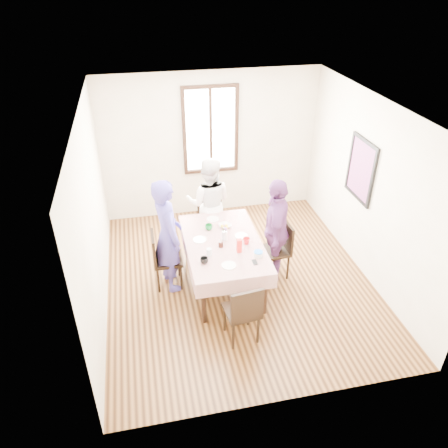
# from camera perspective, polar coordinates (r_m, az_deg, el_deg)

# --- Properties ---
(ground) EXTENTS (4.50, 4.50, 0.00)m
(ground) POSITION_cam_1_polar(r_m,az_deg,el_deg) (6.87, 1.82, -7.17)
(ground) COLOR black
(ground) RESTS_ON ground
(back_wall) EXTENTS (4.00, 0.00, 4.00)m
(back_wall) POSITION_cam_1_polar(r_m,az_deg,el_deg) (8.11, -1.77, 10.26)
(back_wall) COLOR beige
(back_wall) RESTS_ON ground
(right_wall) EXTENTS (0.00, 4.50, 4.50)m
(right_wall) POSITION_cam_1_polar(r_m,az_deg,el_deg) (6.83, 18.61, 4.27)
(right_wall) COLOR beige
(right_wall) RESTS_ON ground
(window_frame) EXTENTS (1.02, 0.06, 1.62)m
(window_frame) POSITION_cam_1_polar(r_m,az_deg,el_deg) (7.99, -1.78, 12.22)
(window_frame) COLOR black
(window_frame) RESTS_ON back_wall
(window_pane) EXTENTS (0.90, 0.02, 1.50)m
(window_pane) POSITION_cam_1_polar(r_m,az_deg,el_deg) (8.00, -1.80, 12.24)
(window_pane) COLOR white
(window_pane) RESTS_ON back_wall
(art_poster) EXTENTS (0.04, 0.76, 0.96)m
(art_poster) POSITION_cam_1_polar(r_m,az_deg,el_deg) (6.97, 17.60, 6.84)
(art_poster) COLOR red
(art_poster) RESTS_ON right_wall
(dining_table) EXTENTS (0.98, 1.65, 0.75)m
(dining_table) POSITION_cam_1_polar(r_m,az_deg,el_deg) (6.55, -0.09, -5.18)
(dining_table) COLOR black
(dining_table) RESTS_ON ground
(tablecloth) EXTENTS (1.10, 1.77, 0.01)m
(tablecloth) POSITION_cam_1_polar(r_m,az_deg,el_deg) (6.33, -0.09, -2.42)
(tablecloth) COLOR #5A0205
(tablecloth) RESTS_ON dining_table
(chair_left) EXTENTS (0.42, 0.42, 0.91)m
(chair_left) POSITION_cam_1_polar(r_m,az_deg,el_deg) (6.55, -7.40, -4.67)
(chair_left) COLOR black
(chair_left) RESTS_ON ground
(chair_right) EXTENTS (0.45, 0.45, 0.91)m
(chair_right) POSITION_cam_1_polar(r_m,az_deg,el_deg) (6.73, 6.65, -3.49)
(chair_right) COLOR black
(chair_right) RESTS_ON ground
(chair_far) EXTENTS (0.48, 0.48, 0.91)m
(chair_far) POSITION_cam_1_polar(r_m,az_deg,el_deg) (7.43, -1.88, 0.44)
(chair_far) COLOR black
(chair_far) RESTS_ON ground
(chair_near) EXTENTS (0.47, 0.47, 0.91)m
(chair_near) POSITION_cam_1_polar(r_m,az_deg,el_deg) (5.65, 2.31, -11.28)
(chair_near) COLOR black
(chair_near) RESTS_ON ground
(person_left) EXTENTS (0.55, 0.72, 1.77)m
(person_left) POSITION_cam_1_polar(r_m,az_deg,el_deg) (6.31, -7.47, -1.50)
(person_left) COLOR #463A97
(person_left) RESTS_ON ground
(person_far) EXTENTS (0.92, 0.80, 1.60)m
(person_far) POSITION_cam_1_polar(r_m,az_deg,el_deg) (7.24, -1.90, 2.71)
(person_far) COLOR white
(person_far) RESTS_ON ground
(person_right) EXTENTS (0.71, 1.06, 1.67)m
(person_right) POSITION_cam_1_polar(r_m,az_deg,el_deg) (6.51, 6.67, -0.79)
(person_right) COLOR #693470
(person_right) RESTS_ON ground
(mug_black) EXTENTS (0.14, 0.14, 0.09)m
(mug_black) POSITION_cam_1_polar(r_m,az_deg,el_deg) (5.89, -2.62, -4.80)
(mug_black) COLOR black
(mug_black) RESTS_ON tablecloth
(mug_flag) EXTENTS (0.15, 0.15, 0.10)m
(mug_flag) POSITION_cam_1_polar(r_m,az_deg,el_deg) (6.27, 2.97, -2.24)
(mug_flag) COLOR red
(mug_flag) RESTS_ON tablecloth
(mug_green) EXTENTS (0.15, 0.15, 0.09)m
(mug_green) POSITION_cam_1_polar(r_m,az_deg,el_deg) (6.60, -2.02, -0.41)
(mug_green) COLOR #0C7226
(mug_green) RESTS_ON tablecloth
(serving_bowl) EXTENTS (0.22, 0.22, 0.05)m
(serving_bowl) POSITION_cam_1_polar(r_m,az_deg,el_deg) (6.66, 0.12, -0.22)
(serving_bowl) COLOR white
(serving_bowl) RESTS_ON tablecloth
(juice_carton) EXTENTS (0.06, 0.06, 0.20)m
(juice_carton) POSITION_cam_1_polar(r_m,az_deg,el_deg) (6.07, 2.02, -2.87)
(juice_carton) COLOR red
(juice_carton) RESTS_ON tablecloth
(butter_tub) EXTENTS (0.13, 0.13, 0.07)m
(butter_tub) POSITION_cam_1_polar(r_m,az_deg,el_deg) (6.04, 4.53, -3.97)
(butter_tub) COLOR white
(butter_tub) RESTS_ON tablecloth
(jam_jar) EXTENTS (0.07, 0.07, 0.10)m
(jam_jar) POSITION_cam_1_polar(r_m,az_deg,el_deg) (6.20, -0.43, -2.67)
(jam_jar) COLOR black
(jam_jar) RESTS_ON tablecloth
(drinking_glass) EXTENTS (0.08, 0.08, 0.11)m
(drinking_glass) POSITION_cam_1_polar(r_m,az_deg,el_deg) (6.03, -1.97, -3.71)
(drinking_glass) COLOR silver
(drinking_glass) RESTS_ON tablecloth
(smartphone) EXTENTS (0.06, 0.13, 0.01)m
(smartphone) POSITION_cam_1_polar(r_m,az_deg,el_deg) (5.94, 4.07, -5.03)
(smartphone) COLOR black
(smartphone) RESTS_ON tablecloth
(flower_vase) EXTENTS (0.07, 0.07, 0.15)m
(flower_vase) POSITION_cam_1_polar(r_m,az_deg,el_deg) (6.34, 0.05, -1.53)
(flower_vase) COLOR silver
(flower_vase) RESTS_ON tablecloth
(plate_left) EXTENTS (0.20, 0.20, 0.01)m
(plate_left) POSITION_cam_1_polar(r_m,az_deg,el_deg) (6.38, -3.18, -2.07)
(plate_left) COLOR white
(plate_left) RESTS_ON tablecloth
(plate_right) EXTENTS (0.20, 0.20, 0.01)m
(plate_right) POSITION_cam_1_polar(r_m,az_deg,el_deg) (6.46, 2.31, -1.54)
(plate_right) COLOR white
(plate_right) RESTS_ON tablecloth
(plate_far) EXTENTS (0.20, 0.20, 0.01)m
(plate_far) POSITION_cam_1_polar(r_m,az_deg,el_deg) (6.87, -1.46, 0.65)
(plate_far) COLOR white
(plate_far) RESTS_ON tablecloth
(plate_near) EXTENTS (0.20, 0.20, 0.01)m
(plate_near) POSITION_cam_1_polar(r_m,az_deg,el_deg) (5.86, 0.64, -5.47)
(plate_near) COLOR white
(plate_near) RESTS_ON tablecloth
(butter_lid) EXTENTS (0.12, 0.12, 0.01)m
(butter_lid) POSITION_cam_1_polar(r_m,az_deg,el_deg) (6.02, 4.55, -3.67)
(butter_lid) COLOR blue
(butter_lid) RESTS_ON butter_tub
(flower_bunch) EXTENTS (0.09, 0.09, 0.10)m
(flower_bunch) POSITION_cam_1_polar(r_m,az_deg,el_deg) (6.27, 0.05, -0.59)
(flower_bunch) COLOR yellow
(flower_bunch) RESTS_ON flower_vase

